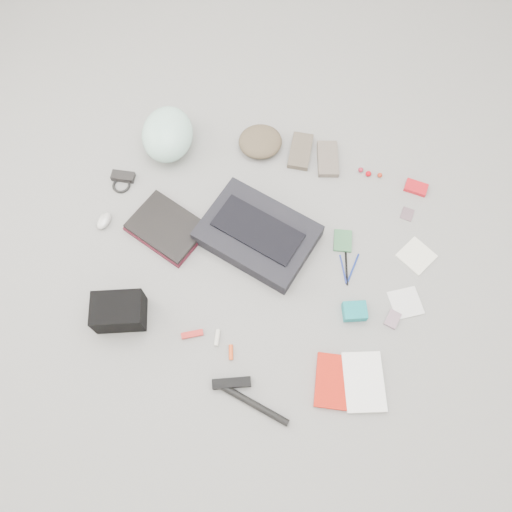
% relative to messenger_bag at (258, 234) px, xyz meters
% --- Properties ---
extents(ground_plane, '(4.00, 4.00, 0.00)m').
position_rel_messenger_bag_xyz_m(ground_plane, '(0.02, -0.11, -0.04)').
color(ground_plane, gray).
extents(messenger_bag, '(0.57, 0.49, 0.08)m').
position_rel_messenger_bag_xyz_m(messenger_bag, '(0.00, 0.00, 0.00)').
color(messenger_bag, black).
rests_on(messenger_bag, ground_plane).
extents(bag_flap, '(0.43, 0.29, 0.01)m').
position_rel_messenger_bag_xyz_m(bag_flap, '(0.00, 0.00, 0.05)').
color(bag_flap, black).
rests_on(bag_flap, messenger_bag).
extents(laptop_sleeve, '(0.40, 0.35, 0.02)m').
position_rel_messenger_bag_xyz_m(laptop_sleeve, '(-0.41, -0.05, -0.03)').
color(laptop_sleeve, '#571826').
rests_on(laptop_sleeve, ground_plane).
extents(laptop, '(0.38, 0.34, 0.02)m').
position_rel_messenger_bag_xyz_m(laptop, '(-0.41, -0.05, -0.01)').
color(laptop, black).
rests_on(laptop, laptop_sleeve).
extents(bike_helmet, '(0.30, 0.35, 0.18)m').
position_rel_messenger_bag_xyz_m(bike_helmet, '(-0.54, 0.40, 0.05)').
color(bike_helmet, '#BCF9E7').
rests_on(bike_helmet, ground_plane).
extents(beanie, '(0.27, 0.27, 0.07)m').
position_rel_messenger_bag_xyz_m(beanie, '(-0.10, 0.50, -0.00)').
color(beanie, brown).
rests_on(beanie, ground_plane).
extents(mitten_left, '(0.11, 0.21, 0.03)m').
position_rel_messenger_bag_xyz_m(mitten_left, '(0.10, 0.50, -0.03)').
color(mitten_left, brown).
rests_on(mitten_left, ground_plane).
extents(mitten_right, '(0.14, 0.21, 0.03)m').
position_rel_messenger_bag_xyz_m(mitten_right, '(0.24, 0.49, -0.03)').
color(mitten_right, '#71665B').
rests_on(mitten_right, ground_plane).
extents(power_brick, '(0.11, 0.06, 0.03)m').
position_rel_messenger_bag_xyz_m(power_brick, '(-0.70, 0.16, -0.03)').
color(power_brick, black).
rests_on(power_brick, ground_plane).
extents(cable_coil, '(0.09, 0.09, 0.01)m').
position_rel_messenger_bag_xyz_m(cable_coil, '(-0.70, 0.12, -0.03)').
color(cable_coil, black).
rests_on(cable_coil, ground_plane).
extents(mouse, '(0.07, 0.10, 0.04)m').
position_rel_messenger_bag_xyz_m(mouse, '(-0.71, -0.09, -0.02)').
color(mouse, '#B8B8B8').
rests_on(mouse, ground_plane).
extents(camera_bag, '(0.24, 0.20, 0.14)m').
position_rel_messenger_bag_xyz_m(camera_bag, '(-0.48, -0.49, 0.03)').
color(camera_bag, black).
rests_on(camera_bag, ground_plane).
extents(multitool, '(0.09, 0.06, 0.01)m').
position_rel_messenger_bag_xyz_m(multitool, '(-0.16, -0.50, -0.03)').
color(multitool, red).
rests_on(multitool, ground_plane).
extents(toiletry_tube_white, '(0.03, 0.07, 0.02)m').
position_rel_messenger_bag_xyz_m(toiletry_tube_white, '(-0.06, -0.49, -0.03)').
color(toiletry_tube_white, silver).
rests_on(toiletry_tube_white, ground_plane).
extents(toiletry_tube_orange, '(0.03, 0.06, 0.02)m').
position_rel_messenger_bag_xyz_m(toiletry_tube_orange, '(0.01, -0.54, -0.03)').
color(toiletry_tube_orange, '#E94C1B').
rests_on(toiletry_tube_orange, ground_plane).
extents(u_lock, '(0.16, 0.08, 0.03)m').
position_rel_messenger_bag_xyz_m(u_lock, '(0.05, -0.66, -0.03)').
color(u_lock, black).
rests_on(u_lock, ground_plane).
extents(bike_pump, '(0.30, 0.11, 0.03)m').
position_rel_messenger_bag_xyz_m(bike_pump, '(0.15, -0.72, -0.03)').
color(bike_pump, black).
rests_on(bike_pump, ground_plane).
extents(book_red, '(0.17, 0.23, 0.02)m').
position_rel_messenger_bag_xyz_m(book_red, '(0.45, -0.56, -0.03)').
color(book_red, red).
rests_on(book_red, ground_plane).
extents(book_white, '(0.22, 0.27, 0.03)m').
position_rel_messenger_bag_xyz_m(book_white, '(0.56, -0.53, -0.03)').
color(book_white, white).
rests_on(book_white, ground_plane).
extents(notepad, '(0.09, 0.12, 0.01)m').
position_rel_messenger_bag_xyz_m(notepad, '(0.38, 0.07, -0.03)').
color(notepad, '#376E45').
rests_on(notepad, ground_plane).
extents(pen_blue, '(0.06, 0.13, 0.01)m').
position_rel_messenger_bag_xyz_m(pen_blue, '(0.41, -0.06, -0.04)').
color(pen_blue, navy).
rests_on(pen_blue, ground_plane).
extents(pen_black, '(0.04, 0.16, 0.01)m').
position_rel_messenger_bag_xyz_m(pen_black, '(0.42, -0.06, -0.04)').
color(pen_black, black).
rests_on(pen_black, ground_plane).
extents(pen_navy, '(0.03, 0.14, 0.01)m').
position_rel_messenger_bag_xyz_m(pen_navy, '(0.45, -0.05, -0.04)').
color(pen_navy, navy).
rests_on(pen_navy, ground_plane).
extents(accordion_wallet, '(0.12, 0.10, 0.05)m').
position_rel_messenger_bag_xyz_m(accordion_wallet, '(0.48, -0.25, -0.02)').
color(accordion_wallet, '#0D8890').
rests_on(accordion_wallet, ground_plane).
extents(card_deck, '(0.07, 0.09, 0.01)m').
position_rel_messenger_bag_xyz_m(card_deck, '(0.65, -0.24, -0.03)').
color(card_deck, gray).
rests_on(card_deck, ground_plane).
extents(napkin_top, '(0.19, 0.19, 0.01)m').
position_rel_messenger_bag_xyz_m(napkin_top, '(0.72, 0.08, -0.04)').
color(napkin_top, white).
rests_on(napkin_top, ground_plane).
extents(napkin_bottom, '(0.17, 0.17, 0.01)m').
position_rel_messenger_bag_xyz_m(napkin_bottom, '(0.69, -0.16, -0.04)').
color(napkin_bottom, silver).
rests_on(napkin_bottom, ground_plane).
extents(lollipop_a, '(0.03, 0.03, 0.02)m').
position_rel_messenger_bag_xyz_m(lollipop_a, '(0.40, 0.47, -0.03)').
color(lollipop_a, maroon).
rests_on(lollipop_a, ground_plane).
extents(lollipop_b, '(0.04, 0.04, 0.03)m').
position_rel_messenger_bag_xyz_m(lollipop_b, '(0.44, 0.45, -0.03)').
color(lollipop_b, '#C1040F').
rests_on(lollipop_b, ground_plane).
extents(lollipop_c, '(0.03, 0.03, 0.02)m').
position_rel_messenger_bag_xyz_m(lollipop_c, '(0.50, 0.46, -0.03)').
color(lollipop_c, '#B42F18').
rests_on(lollipop_c, ground_plane).
extents(altoids_tin, '(0.11, 0.08, 0.02)m').
position_rel_messenger_bag_xyz_m(altoids_tin, '(0.68, 0.43, -0.03)').
color(altoids_tin, red).
rests_on(altoids_tin, ground_plane).
extents(stamp_sheet, '(0.07, 0.07, 0.00)m').
position_rel_messenger_bag_xyz_m(stamp_sheet, '(0.65, 0.28, -0.04)').
color(stamp_sheet, slate).
rests_on(stamp_sheet, ground_plane).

